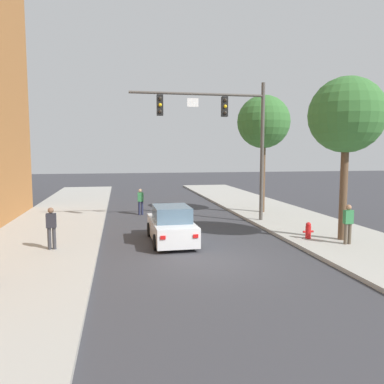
{
  "coord_description": "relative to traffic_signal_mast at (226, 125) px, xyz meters",
  "views": [
    {
      "loc": [
        -3.14,
        -13.03,
        3.91
      ],
      "look_at": [
        0.3,
        5.0,
        2.0
      ],
      "focal_mm": 35.82,
      "sensor_mm": 36.0,
      "label": 1
    }
  ],
  "objects": [
    {
      "name": "pedestrian_sidewalk_right_walker",
      "position": [
        3.51,
        -6.07,
        -4.31
      ],
      "size": [
        0.36,
        0.22,
        1.64
      ],
      "color": "brown",
      "rests_on": "sidewalk_right"
    },
    {
      "name": "traffic_signal_mast",
      "position": [
        0.0,
        0.0,
        0.0
      ],
      "size": [
        7.29,
        0.38,
        7.5
      ],
      "color": "#514C47",
      "rests_on": "sidewalk_right"
    },
    {
      "name": "street_tree_nearest",
      "position": [
        3.77,
        -5.24,
        0.05
      ],
      "size": [
        3.17,
        3.17,
        6.91
      ],
      "color": "brown",
      "rests_on": "sidewalk_right"
    },
    {
      "name": "car_lead_white",
      "position": [
        -3.46,
        -3.71,
        -4.65
      ],
      "size": [
        1.89,
        4.27,
        1.6
      ],
      "color": "silver",
      "rests_on": "ground"
    },
    {
      "name": "sidewalk_left",
      "position": [
        -9.01,
        -7.0,
        -5.3
      ],
      "size": [
        5.0,
        60.0,
        0.15
      ],
      "primitive_type": "cube",
      "color": "#A8A59E",
      "rests_on": "ground"
    },
    {
      "name": "pedestrian_crossing_road",
      "position": [
        -4.37,
        3.9,
        -4.46
      ],
      "size": [
        0.36,
        0.22,
        1.64
      ],
      "color": "#232847",
      "rests_on": "ground"
    },
    {
      "name": "ground_plane",
      "position": [
        -2.51,
        -7.0,
        -5.38
      ],
      "size": [
        120.0,
        120.0,
        0.0
      ],
      "primitive_type": "plane",
      "color": "#38383D"
    },
    {
      "name": "fire_hydrant",
      "position": [
        2.43,
        -4.8,
        -4.87
      ],
      "size": [
        0.48,
        0.24,
        0.72
      ],
      "color": "red",
      "rests_on": "sidewalk_right"
    },
    {
      "name": "sidewalk_right",
      "position": [
        3.99,
        -7.0,
        -5.3
      ],
      "size": [
        5.0,
        60.0,
        0.15
      ],
      "primitive_type": "cube",
      "color": "#A8A59E",
      "rests_on": "ground"
    },
    {
      "name": "pedestrian_sidewalk_left_walker",
      "position": [
        -8.27,
        -4.67,
        -4.31
      ],
      "size": [
        0.36,
        0.22,
        1.64
      ],
      "color": "#333338",
      "rests_on": "sidewalk_left"
    },
    {
      "name": "street_tree_second",
      "position": [
        3.21,
        2.75,
        0.37
      ],
      "size": [
        3.27,
        3.27,
        7.28
      ],
      "color": "brown",
      "rests_on": "sidewalk_right"
    }
  ]
}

